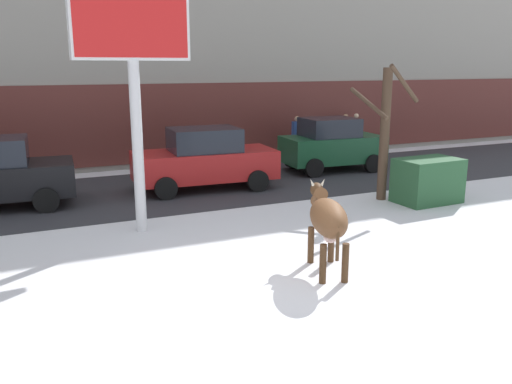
% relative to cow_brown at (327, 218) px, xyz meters
% --- Properties ---
extents(ground_plane, '(120.00, 120.00, 0.00)m').
position_rel_cow_brown_xyz_m(ground_plane, '(-1.02, -0.40, -0.99)').
color(ground_plane, white).
extents(road_strip, '(60.00, 5.60, 0.01)m').
position_rel_cow_brown_xyz_m(road_strip, '(-1.02, 7.44, -0.99)').
color(road_strip, '#333338').
rests_on(road_strip, ground).
extents(cow_brown, '(1.00, 1.93, 1.54)m').
position_rel_cow_brown_xyz_m(cow_brown, '(0.00, 0.00, 0.00)').
color(cow_brown, brown).
rests_on(cow_brown, ground).
extents(billboard, '(2.53, 0.44, 5.56)m').
position_rel_cow_brown_xyz_m(billboard, '(-2.53, 3.75, 3.32)').
color(billboard, silver).
rests_on(billboard, ground).
extents(car_red_sedan, '(4.31, 2.20, 1.84)m').
position_rel_cow_brown_xyz_m(car_red_sedan, '(0.13, 7.11, -0.09)').
color(car_red_sedan, red).
rests_on(car_red_sedan, ground).
extents(car_darkgreen_hatchback, '(3.60, 2.11, 1.86)m').
position_rel_cow_brown_xyz_m(car_darkgreen_hatchback, '(5.14, 7.97, -0.07)').
color(car_darkgreen_hatchback, '#194C2D').
rests_on(car_darkgreen_hatchback, ground).
extents(pedestrian_near_billboard, '(0.36, 0.24, 1.73)m').
position_rel_cow_brown_xyz_m(pedestrian_near_billboard, '(7.74, 10.29, -0.11)').
color(pedestrian_near_billboard, '#282833').
rests_on(pedestrian_near_billboard, ground).
extents(pedestrian_by_cars, '(0.36, 0.24, 1.73)m').
position_rel_cow_brown_xyz_m(pedestrian_by_cars, '(5.00, 10.29, -0.11)').
color(pedestrian_by_cars, '#282833').
rests_on(pedestrian_by_cars, ground).
extents(pedestrian_far_left, '(0.36, 0.24, 1.73)m').
position_rel_cow_brown_xyz_m(pedestrian_far_left, '(7.23, 10.29, -0.11)').
color(pedestrian_far_left, '#282833').
rests_on(pedestrian_far_left, ground).
extents(bare_tree_left_lot, '(1.52, 1.37, 3.68)m').
position_rel_cow_brown_xyz_m(bare_tree_left_lot, '(4.15, 3.83, 0.96)').
color(bare_tree_left_lot, '#4C3828').
rests_on(bare_tree_left_lot, ground).
extents(dumpster, '(1.74, 1.16, 1.20)m').
position_rel_cow_brown_xyz_m(dumpster, '(5.12, 3.10, -0.39)').
color(dumpster, '#285633').
rests_on(dumpster, ground).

